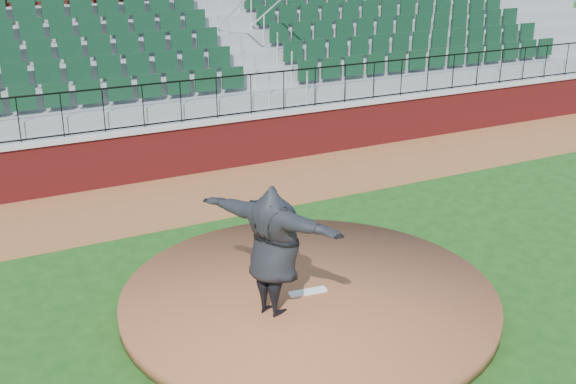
% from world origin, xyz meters
% --- Properties ---
extents(ground, '(90.00, 90.00, 0.00)m').
position_xyz_m(ground, '(0.00, 0.00, 0.00)').
color(ground, '#184413').
rests_on(ground, ground).
extents(warning_track, '(34.00, 3.20, 0.01)m').
position_xyz_m(warning_track, '(0.00, 5.40, 0.01)').
color(warning_track, brown).
rests_on(warning_track, ground).
extents(field_wall, '(34.00, 0.35, 1.20)m').
position_xyz_m(field_wall, '(0.00, 7.00, 0.60)').
color(field_wall, maroon).
rests_on(field_wall, ground).
extents(wall_cap, '(34.00, 0.45, 0.10)m').
position_xyz_m(wall_cap, '(0.00, 7.00, 1.25)').
color(wall_cap, '#B7B7B7').
rests_on(wall_cap, field_wall).
extents(wall_railing, '(34.00, 0.05, 1.00)m').
position_xyz_m(wall_railing, '(0.00, 7.00, 1.80)').
color(wall_railing, black).
rests_on(wall_railing, wall_cap).
extents(seating_stands, '(34.00, 5.10, 4.60)m').
position_xyz_m(seating_stands, '(0.00, 9.72, 2.30)').
color(seating_stands, gray).
rests_on(seating_stands, ground).
extents(concourse_wall, '(34.00, 0.50, 5.50)m').
position_xyz_m(concourse_wall, '(0.00, 12.52, 2.75)').
color(concourse_wall, maroon).
rests_on(concourse_wall, ground).
extents(pitchers_mound, '(5.98, 5.98, 0.25)m').
position_xyz_m(pitchers_mound, '(-0.50, -0.17, 0.12)').
color(pitchers_mound, brown).
rests_on(pitchers_mound, ground).
extents(pitching_rubber, '(0.63, 0.23, 0.04)m').
position_xyz_m(pitching_rubber, '(-0.55, -0.23, 0.27)').
color(pitching_rubber, white).
rests_on(pitching_rubber, pitchers_mound).
extents(pitcher, '(1.70, 2.54, 2.03)m').
position_xyz_m(pitcher, '(-1.29, -0.50, 1.26)').
color(pitcher, black).
rests_on(pitcher, pitchers_mound).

